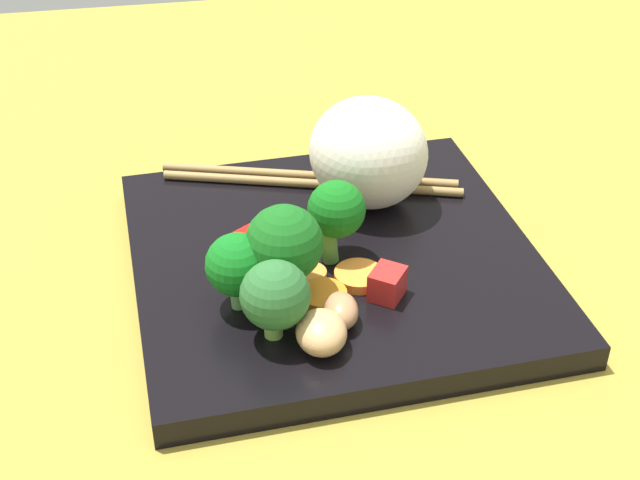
# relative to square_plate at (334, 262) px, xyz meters

# --- Properties ---
(ground_plane) EXTENTS (1.10, 1.10, 0.02)m
(ground_plane) POSITION_rel_square_plate_xyz_m (0.00, 0.00, -0.02)
(ground_plane) COLOR olive
(square_plate) EXTENTS (0.28, 0.28, 0.02)m
(square_plate) POSITION_rel_square_plate_xyz_m (0.00, 0.00, 0.00)
(square_plate) COLOR black
(square_plate) RESTS_ON ground_plane
(rice_mound) EXTENTS (0.12, 0.12, 0.08)m
(rice_mound) POSITION_rel_square_plate_xyz_m (0.06, -0.04, 0.05)
(rice_mound) COLOR white
(rice_mound) RESTS_ON square_plate
(broccoli_floret_0) EXTENTS (0.04, 0.04, 0.06)m
(broccoli_floret_0) POSITION_rel_square_plate_xyz_m (-0.01, 0.00, 0.05)
(broccoli_floret_0) COLOR #529A3C
(broccoli_floret_0) RESTS_ON square_plate
(broccoli_floret_1) EXTENTS (0.04, 0.04, 0.05)m
(broccoli_floret_1) POSITION_rel_square_plate_xyz_m (-0.08, 0.05, 0.04)
(broccoli_floret_1) COLOR #82BE4D
(broccoli_floret_1) RESTS_ON square_plate
(broccoli_floret_2) EXTENTS (0.04, 0.04, 0.05)m
(broccoli_floret_2) POSITION_rel_square_plate_xyz_m (-0.05, 0.07, 0.04)
(broccoli_floret_2) COLOR #63A752
(broccoli_floret_2) RESTS_ON square_plate
(broccoli_floret_3) EXTENTS (0.05, 0.05, 0.07)m
(broccoli_floret_3) POSITION_rel_square_plate_xyz_m (-0.04, 0.04, 0.05)
(broccoli_floret_3) COLOR #7CB75E
(broccoli_floret_3) RESTS_ON square_plate
(carrot_slice_0) EXTENTS (0.04, 0.04, 0.01)m
(carrot_slice_0) POSITION_rel_square_plate_xyz_m (-0.05, 0.02, 0.01)
(carrot_slice_0) COLOR orange
(carrot_slice_0) RESTS_ON square_plate
(carrot_slice_1) EXTENTS (0.03, 0.03, 0.01)m
(carrot_slice_1) POSITION_rel_square_plate_xyz_m (-0.03, 0.02, 0.01)
(carrot_slice_1) COLOR orange
(carrot_slice_1) RESTS_ON square_plate
(carrot_slice_2) EXTENTS (0.04, 0.04, 0.01)m
(carrot_slice_2) POSITION_rel_square_plate_xyz_m (-0.02, 0.05, 0.01)
(carrot_slice_2) COLOR orange
(carrot_slice_2) RESTS_ON square_plate
(carrot_slice_3) EXTENTS (0.04, 0.04, 0.01)m
(carrot_slice_3) POSITION_rel_square_plate_xyz_m (-0.04, -0.01, 0.01)
(carrot_slice_3) COLOR orange
(carrot_slice_3) RESTS_ON square_plate
(pepper_chunk_0) EXTENTS (0.03, 0.03, 0.02)m
(pepper_chunk_0) POSITION_rel_square_plate_xyz_m (0.01, 0.05, 0.02)
(pepper_chunk_0) COLOR red
(pepper_chunk_0) RESTS_ON square_plate
(pepper_chunk_1) EXTENTS (0.03, 0.03, 0.02)m
(pepper_chunk_1) POSITION_rel_square_plate_xyz_m (-0.05, -0.02, 0.02)
(pepper_chunk_1) COLOR red
(pepper_chunk_1) RESTS_ON square_plate
(chicken_piece_0) EXTENTS (0.03, 0.02, 0.02)m
(chicken_piece_0) POSITION_rel_square_plate_xyz_m (-0.07, 0.01, 0.02)
(chicken_piece_0) COLOR tan
(chicken_piece_0) RESTS_ON square_plate
(chicken_piece_1) EXTENTS (0.04, 0.03, 0.02)m
(chicken_piece_1) POSITION_rel_square_plate_xyz_m (-0.09, 0.03, 0.02)
(chicken_piece_1) COLOR tan
(chicken_piece_1) RESTS_ON square_plate
(chopstick_pair) EXTENTS (0.09, 0.22, 0.01)m
(chopstick_pair) POSITION_rel_square_plate_xyz_m (0.09, -0.00, 0.01)
(chopstick_pair) COLOR olive
(chopstick_pair) RESTS_ON square_plate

